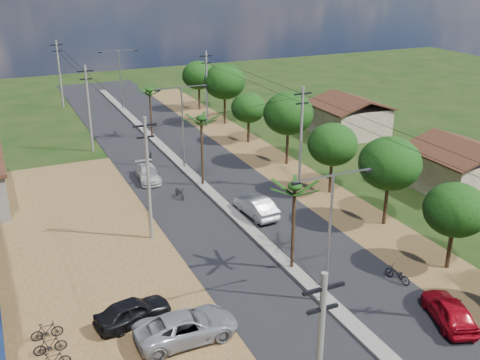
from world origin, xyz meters
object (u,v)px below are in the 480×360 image
(car_white_far, at_px, (148,174))
(car_parked_dark, at_px, (133,312))
(car_silver_mid, at_px, (256,207))
(car_parked_silver, at_px, (187,327))
(moto_rider_east, at_px, (397,275))
(car_red_near, at_px, (449,311))

(car_white_far, height_order, car_parked_dark, car_parked_dark)
(car_silver_mid, bearing_deg, car_parked_silver, 47.21)
(car_silver_mid, bearing_deg, car_parked_dark, 34.95)
(moto_rider_east, bearing_deg, car_parked_silver, -12.50)
(car_parked_silver, relative_size, car_parked_dark, 1.29)
(car_parked_silver, xyz_separation_m, car_parked_dark, (-2.19, 2.59, -0.04))
(car_red_near, height_order, car_silver_mid, car_silver_mid)
(car_white_far, relative_size, car_parked_dark, 1.06)
(car_parked_silver, bearing_deg, car_silver_mid, -39.61)
(car_silver_mid, height_order, moto_rider_east, car_silver_mid)
(car_white_far, distance_m, moto_rider_east, 25.07)
(car_silver_mid, xyz_separation_m, car_parked_silver, (-10.09, -12.37, -0.01))
(car_red_near, distance_m, car_parked_dark, 17.33)
(car_silver_mid, relative_size, car_white_far, 1.04)
(car_parked_dark, distance_m, moto_rider_east, 16.19)
(car_red_near, xyz_separation_m, car_silver_mid, (-3.50, 16.94, 0.03))
(car_white_far, xyz_separation_m, car_parked_silver, (-4.52, -23.28, 0.11))
(car_parked_dark, bearing_deg, car_parked_silver, -151.95)
(car_white_far, xyz_separation_m, car_parked_dark, (-6.71, -20.69, 0.07))
(car_red_near, xyz_separation_m, car_white_far, (-9.07, 27.85, -0.09))
(car_white_far, relative_size, car_parked_silver, 0.82)
(car_red_near, distance_m, moto_rider_east, 4.57)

